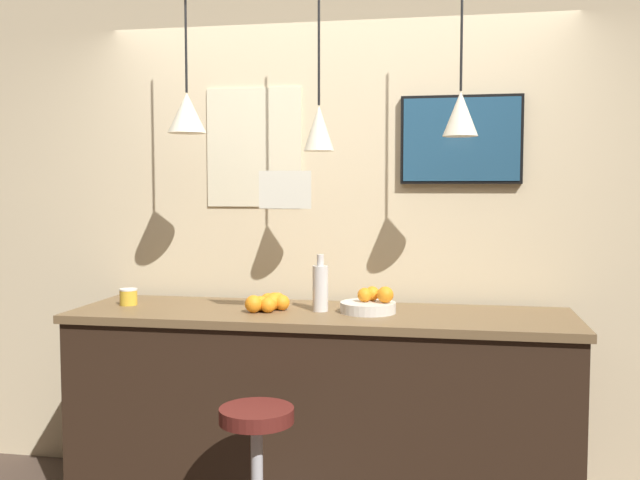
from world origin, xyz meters
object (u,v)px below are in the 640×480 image
(fruit_bowl, at_px, (370,304))
(mounted_tv, at_px, (461,140))
(juice_bottle, at_px, (321,287))
(bar_stool, at_px, (257,477))
(spread_jar, at_px, (128,297))

(fruit_bowl, relative_size, mounted_tv, 0.43)
(fruit_bowl, xyz_separation_m, juice_bottle, (-0.24, -0.00, 0.08))
(bar_stool, xyz_separation_m, fruit_bowl, (0.39, 0.66, 0.62))
(spread_jar, bearing_deg, bar_stool, -37.27)
(bar_stool, bearing_deg, spread_jar, 142.73)
(fruit_bowl, xyz_separation_m, mounted_tv, (0.43, 0.39, 0.81))
(spread_jar, distance_m, mounted_tv, 1.90)
(fruit_bowl, bearing_deg, juice_bottle, -179.33)
(fruit_bowl, relative_size, juice_bottle, 0.97)
(bar_stool, relative_size, mounted_tv, 1.16)
(fruit_bowl, height_order, mounted_tv, mounted_tv)
(fruit_bowl, distance_m, mounted_tv, 0.99)
(spread_jar, height_order, mounted_tv, mounted_tv)
(mounted_tv, bearing_deg, juice_bottle, -149.80)
(bar_stool, xyz_separation_m, mounted_tv, (0.81, 1.04, 1.43))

